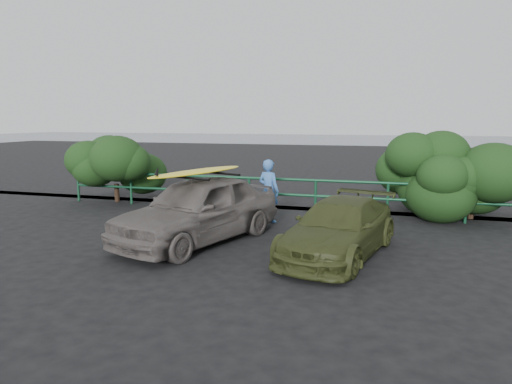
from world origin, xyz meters
TOP-DOWN VIEW (x-y plane):
  - ground at (0.00, 0.00)m, footprint 80.00×80.00m
  - ocean at (0.00, 60.00)m, footprint 200.00×200.00m
  - guardrail at (0.00, 5.00)m, footprint 14.00×0.08m
  - shrub_left at (-4.80, 5.40)m, footprint 3.20×2.40m
  - shrub_right at (5.00, 5.50)m, footprint 3.20×2.40m
  - sedan at (-1.10, 1.39)m, footprint 3.09×4.72m
  - olive_vehicle at (2.06, 1.19)m, footprint 2.46×4.14m
  - man at (-0.07, 3.73)m, footprint 0.72×0.60m
  - roof_rack at (-1.10, 1.39)m, footprint 1.82×1.53m
  - surfboard at (-1.10, 1.39)m, footprint 1.52×2.96m

SIDE VIEW (x-z plane):
  - ground at x=0.00m, z-range 0.00..0.00m
  - ocean at x=0.00m, z-range 0.00..0.00m
  - guardrail at x=0.00m, z-range 0.00..1.04m
  - olive_vehicle at x=2.06m, z-range 0.00..1.12m
  - sedan at x=-1.10m, z-range 0.00..1.49m
  - man at x=-0.07m, z-range 0.00..1.69m
  - shrub_left at x=-4.80m, z-range 0.00..2.03m
  - shrub_right at x=5.00m, z-range 0.00..2.38m
  - roof_rack at x=-1.10m, z-range 1.49..1.55m
  - surfboard at x=-1.10m, z-range 1.55..1.63m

